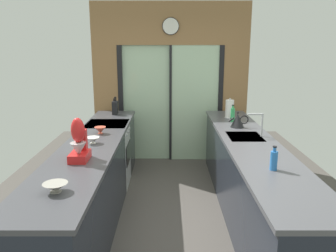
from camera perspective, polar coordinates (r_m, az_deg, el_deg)
The scene contains 15 objects.
ground_plane at distance 4.50m, azimuth 0.80°, elevation -13.09°, with size 5.04×7.60×0.02m, color #4C4742.
back_wall_unit at distance 5.85m, azimuth 0.69°, elevation 8.77°, with size 2.64×0.12×2.70m.
left_counter_run at distance 3.97m, azimuth -12.56°, elevation -9.63°, with size 0.62×3.80×0.92m.
right_counter_run at distance 4.14m, azimuth 13.70°, elevation -8.73°, with size 0.62×3.80×0.92m.
sink_faucet at distance 4.22m, azimuth 15.39°, elevation 0.77°, with size 0.19×0.02×0.29m.
oven_range at distance 5.00m, azimuth -9.76°, elevation -4.75°, with size 0.60×0.60×0.92m.
mixing_bowl_near at distance 2.72m, azimuth -18.14°, elevation -9.71°, with size 0.19×0.19×0.07m.
mixing_bowl_mid at distance 3.90m, azimuth -12.29°, elevation -2.32°, with size 0.15×0.15×0.07m.
mixing_bowl_far at distance 4.32m, azimuth -11.07°, elevation -0.67°, with size 0.14×0.14×0.09m.
knife_block at distance 5.49m, azimuth -8.63°, elevation 3.08°, with size 0.08×0.14×0.28m.
stand_mixer at distance 3.34m, azimuth -14.46°, elevation -2.94°, with size 0.17×0.27×0.42m.
kettle at distance 4.65m, azimuth 11.85°, elevation 0.92°, with size 0.27×0.19×0.21m.
soap_bottle_near at distance 3.15m, azimuth 17.58°, elevation -5.49°, with size 0.06×0.06×0.22m.
soap_bottle_far at distance 4.99m, azimuth 11.05°, elevation 1.91°, with size 0.06×0.06×0.25m.
paper_towel_roll at distance 5.23m, azimuth 10.55°, elevation 2.81°, with size 0.15×0.15×0.30m.
Camera 1 is at (-0.04, -3.43, 2.00)m, focal length 36.31 mm.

